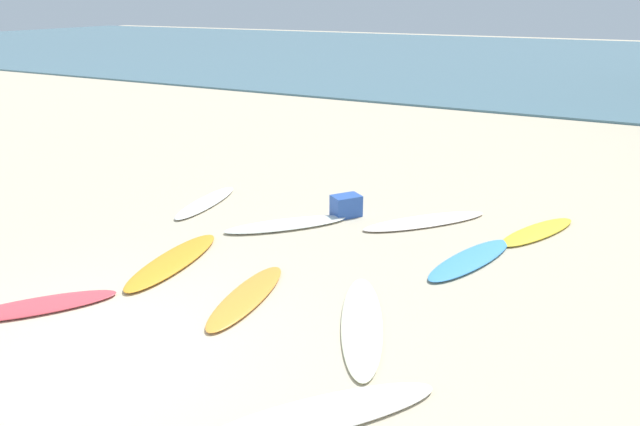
# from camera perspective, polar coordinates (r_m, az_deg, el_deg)

# --- Properties ---
(ground_plane) EXTENTS (120.00, 120.00, 0.00)m
(ground_plane) POSITION_cam_1_polar(r_m,az_deg,el_deg) (7.32, -20.28, -13.00)
(ground_plane) COLOR beige
(ocean_water) EXTENTS (120.00, 40.00, 0.08)m
(ocean_water) POSITION_cam_1_polar(r_m,az_deg,el_deg) (41.46, 21.67, 13.65)
(ocean_water) COLOR slate
(ocean_water) RESTS_ON ground_plane
(surfboard_0) EXTENTS (0.85, 2.29, 0.09)m
(surfboard_0) POSITION_cam_1_polar(r_m,az_deg,el_deg) (9.33, -14.08, -4.52)
(surfboard_0) COLOR orange
(surfboard_0) RESTS_ON ground_plane
(surfboard_1) EXTENTS (2.03, 2.18, 0.07)m
(surfboard_1) POSITION_cam_1_polar(r_m,az_deg,el_deg) (6.06, 0.26, -18.90)
(surfboard_1) COLOR silver
(surfboard_1) RESTS_ON ground_plane
(surfboard_2) EXTENTS (1.13, 2.20, 0.08)m
(surfboard_2) POSITION_cam_1_polar(r_m,az_deg,el_deg) (9.41, 14.39, -4.38)
(surfboard_2) COLOR #4498DF
(surfboard_2) RESTS_ON ground_plane
(surfboard_3) EXTENTS (1.65, 1.85, 0.07)m
(surfboard_3) POSITION_cam_1_polar(r_m,az_deg,el_deg) (8.66, -25.69, -8.13)
(surfboard_3) COLOR #D5444E
(surfboard_3) RESTS_ON ground_plane
(surfboard_4) EXTENTS (1.49, 2.45, 0.07)m
(surfboard_4) POSITION_cam_1_polar(r_m,az_deg,el_deg) (7.48, 4.08, -10.60)
(surfboard_4) COLOR #EDEEC2
(surfboard_4) RESTS_ON ground_plane
(surfboard_5) EXTENTS (1.94, 2.02, 0.09)m
(surfboard_5) POSITION_cam_1_polar(r_m,az_deg,el_deg) (10.49, -3.27, -1.11)
(surfboard_5) COLOR white
(surfboard_5) RESTS_ON ground_plane
(surfboard_6) EXTENTS (0.75, 2.12, 0.08)m
(surfboard_6) POSITION_cam_1_polar(r_m,az_deg,el_deg) (11.82, -11.03, 1.03)
(surfboard_6) COLOR white
(surfboard_6) RESTS_ON ground_plane
(surfboard_7) EXTENTS (1.26, 2.05, 0.07)m
(surfboard_7) POSITION_cam_1_polar(r_m,az_deg,el_deg) (10.85, 20.36, -1.70)
(surfboard_7) COLOR yellow
(surfboard_7) RESTS_ON ground_plane
(surfboard_8) EXTENTS (0.75, 2.02, 0.08)m
(surfboard_8) POSITION_cam_1_polar(r_m,az_deg,el_deg) (8.11, -7.14, -8.04)
(surfboard_8) COLOR orange
(surfboard_8) RESTS_ON ground_plane
(surfboard_9) EXTENTS (2.05, 2.25, 0.07)m
(surfboard_9) POSITION_cam_1_polar(r_m,az_deg,el_deg) (10.82, 10.15, -0.77)
(surfboard_9) COLOR silver
(surfboard_9) RESTS_ON ground_plane
(beach_cooler) EXTENTS (0.59, 0.63, 0.40)m
(beach_cooler) POSITION_cam_1_polar(r_m,az_deg,el_deg) (10.94, 2.55, 0.70)
(beach_cooler) COLOR #2D56B2
(beach_cooler) RESTS_ON ground_plane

